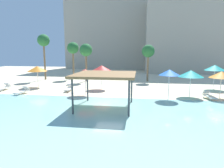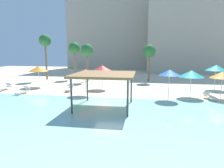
{
  "view_description": "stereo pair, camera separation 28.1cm",
  "coord_description": "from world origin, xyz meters",
  "px_view_note": "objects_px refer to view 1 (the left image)",
  "views": [
    {
      "loc": [
        2.72,
        -16.62,
        4.39
      ],
      "look_at": [
        0.01,
        2.0,
        1.3
      ],
      "focal_mm": 31.03,
      "sensor_mm": 36.0,
      "label": 1
    },
    {
      "loc": [
        3.0,
        -16.57,
        4.39
      ],
      "look_at": [
        0.01,
        2.0,
        1.3
      ],
      "focal_mm": 31.03,
      "sensor_mm": 36.0,
      "label": 2
    }
  ],
  "objects_px": {
    "beach_umbrella_red_6": "(102,68)",
    "palm_tree_0": "(73,49)",
    "beach_umbrella_red_2": "(85,72)",
    "beach_umbrella_teal_3": "(191,74)",
    "beach_umbrella_blue_0": "(169,72)",
    "beach_umbrella_teal_1": "(215,68)",
    "palm_tree_3": "(44,42)",
    "lounge_chair_1": "(209,95)",
    "beach_umbrella_orange_7": "(222,75)",
    "shade_pavilion": "(105,75)",
    "palm_tree_1": "(148,52)",
    "beach_umbrella_orange_5": "(37,69)",
    "palm_tree_2": "(86,51)",
    "lounge_chair_4": "(69,88)",
    "lounge_chair_2": "(4,87)",
    "lounge_chair_3": "(23,91)"
  },
  "relations": [
    {
      "from": "beach_umbrella_blue_0",
      "to": "lounge_chair_3",
      "type": "distance_m",
      "value": 15.24
    },
    {
      "from": "beach_umbrella_orange_7",
      "to": "beach_umbrella_blue_0",
      "type": "bearing_deg",
      "value": -165.78
    },
    {
      "from": "beach_umbrella_red_6",
      "to": "palm_tree_3",
      "type": "bearing_deg",
      "value": 148.44
    },
    {
      "from": "palm_tree_0",
      "to": "beach_umbrella_orange_5",
      "type": "bearing_deg",
      "value": -102.33
    },
    {
      "from": "beach_umbrella_teal_1",
      "to": "lounge_chair_2",
      "type": "xyz_separation_m",
      "value": [
        -24.63,
        -4.4,
        -2.24
      ]
    },
    {
      "from": "beach_umbrella_blue_0",
      "to": "lounge_chair_2",
      "type": "bearing_deg",
      "value": 174.41
    },
    {
      "from": "beach_umbrella_blue_0",
      "to": "palm_tree_0",
      "type": "distance_m",
      "value": 18.9
    },
    {
      "from": "beach_umbrella_red_2",
      "to": "shade_pavilion",
      "type": "bearing_deg",
      "value": -57.24
    },
    {
      "from": "beach_umbrella_teal_3",
      "to": "palm_tree_0",
      "type": "distance_m",
      "value": 19.78
    },
    {
      "from": "palm_tree_1",
      "to": "beach_umbrella_orange_7",
      "type": "bearing_deg",
      "value": -56.79
    },
    {
      "from": "beach_umbrella_teal_1",
      "to": "beach_umbrella_orange_7",
      "type": "relative_size",
      "value": 1.12
    },
    {
      "from": "beach_umbrella_red_2",
      "to": "palm_tree_2",
      "type": "relative_size",
      "value": 0.47
    },
    {
      "from": "beach_umbrella_orange_5",
      "to": "lounge_chair_3",
      "type": "xyz_separation_m",
      "value": [
        0.54,
        -4.21,
        -2.01
      ]
    },
    {
      "from": "beach_umbrella_red_2",
      "to": "beach_umbrella_teal_3",
      "type": "height_order",
      "value": "beach_umbrella_red_2"
    },
    {
      "from": "beach_umbrella_orange_7",
      "to": "palm_tree_2",
      "type": "distance_m",
      "value": 18.39
    },
    {
      "from": "lounge_chair_1",
      "to": "palm_tree_2",
      "type": "distance_m",
      "value": 18.06
    },
    {
      "from": "shade_pavilion",
      "to": "lounge_chair_4",
      "type": "distance_m",
      "value": 8.47
    },
    {
      "from": "palm_tree_1",
      "to": "palm_tree_3",
      "type": "xyz_separation_m",
      "value": [
        -16.41,
        -0.48,
        1.6
      ]
    },
    {
      "from": "beach_umbrella_teal_3",
      "to": "beach_umbrella_blue_0",
      "type": "bearing_deg",
      "value": -147.1
    },
    {
      "from": "lounge_chair_2",
      "to": "palm_tree_0",
      "type": "xyz_separation_m",
      "value": [
        4.68,
        10.88,
        4.63
      ]
    },
    {
      "from": "beach_umbrella_red_6",
      "to": "palm_tree_0",
      "type": "distance_m",
      "value": 10.82
    },
    {
      "from": "lounge_chair_4",
      "to": "lounge_chair_1",
      "type": "bearing_deg",
      "value": 79.23
    },
    {
      "from": "beach_umbrella_orange_7",
      "to": "palm_tree_3",
      "type": "bearing_deg",
      "value": 157.29
    },
    {
      "from": "beach_umbrella_red_2",
      "to": "beach_umbrella_teal_3",
      "type": "bearing_deg",
      "value": 3.79
    },
    {
      "from": "lounge_chair_2",
      "to": "palm_tree_2",
      "type": "bearing_deg",
      "value": 135.51
    },
    {
      "from": "lounge_chair_4",
      "to": "palm_tree_1",
      "type": "relative_size",
      "value": 0.35
    },
    {
      "from": "beach_umbrella_teal_3",
      "to": "lounge_chair_2",
      "type": "height_order",
      "value": "beach_umbrella_teal_3"
    },
    {
      "from": "beach_umbrella_orange_7",
      "to": "beach_umbrella_teal_3",
      "type": "bearing_deg",
      "value": 176.03
    },
    {
      "from": "shade_pavilion",
      "to": "beach_umbrella_teal_3",
      "type": "xyz_separation_m",
      "value": [
        7.68,
        5.25,
        -0.31
      ]
    },
    {
      "from": "lounge_chair_3",
      "to": "palm_tree_0",
      "type": "height_order",
      "value": "palm_tree_0"
    },
    {
      "from": "beach_umbrella_red_2",
      "to": "palm_tree_1",
      "type": "xyz_separation_m",
      "value": [
        6.76,
        10.64,
        2.05
      ]
    },
    {
      "from": "beach_umbrella_blue_0",
      "to": "palm_tree_0",
      "type": "xyz_separation_m",
      "value": [
        -13.79,
        12.69,
        2.43
      ]
    },
    {
      "from": "shade_pavilion",
      "to": "beach_umbrella_red_2",
      "type": "bearing_deg",
      "value": 122.76
    },
    {
      "from": "beach_umbrella_red_2",
      "to": "beach_umbrella_red_6",
      "type": "relative_size",
      "value": 0.94
    },
    {
      "from": "beach_umbrella_red_2",
      "to": "palm_tree_0",
      "type": "distance_m",
      "value": 13.36
    },
    {
      "from": "beach_umbrella_teal_1",
      "to": "shade_pavilion",
      "type": "bearing_deg",
      "value": -139.19
    },
    {
      "from": "lounge_chair_1",
      "to": "palm_tree_3",
      "type": "xyz_separation_m",
      "value": [
        -21.82,
        10.31,
        5.73
      ]
    },
    {
      "from": "lounge_chair_2",
      "to": "beach_umbrella_blue_0",
      "type": "bearing_deg",
      "value": 82.2
    },
    {
      "from": "beach_umbrella_blue_0",
      "to": "beach_umbrella_teal_3",
      "type": "xyz_separation_m",
      "value": [
        2.28,
        1.48,
        -0.24
      ]
    },
    {
      "from": "lounge_chair_1",
      "to": "palm_tree_1",
      "type": "bearing_deg",
      "value": -159.98
    },
    {
      "from": "lounge_chair_4",
      "to": "palm_tree_1",
      "type": "height_order",
      "value": "palm_tree_1"
    },
    {
      "from": "palm_tree_0",
      "to": "palm_tree_3",
      "type": "height_order",
      "value": "palm_tree_3"
    },
    {
      "from": "shade_pavilion",
      "to": "lounge_chair_4",
      "type": "height_order",
      "value": "shade_pavilion"
    },
    {
      "from": "beach_umbrella_teal_1",
      "to": "palm_tree_2",
      "type": "height_order",
      "value": "palm_tree_2"
    },
    {
      "from": "palm_tree_1",
      "to": "palm_tree_3",
      "type": "height_order",
      "value": "palm_tree_3"
    },
    {
      "from": "beach_umbrella_blue_0",
      "to": "beach_umbrella_teal_3",
      "type": "height_order",
      "value": "beach_umbrella_blue_0"
    },
    {
      "from": "lounge_chair_1",
      "to": "beach_umbrella_teal_3",
      "type": "bearing_deg",
      "value": -125.46
    },
    {
      "from": "beach_umbrella_teal_1",
      "to": "beach_umbrella_red_6",
      "type": "distance_m",
      "value": 13.59
    },
    {
      "from": "beach_umbrella_orange_7",
      "to": "lounge_chair_2",
      "type": "bearing_deg",
      "value": 178.72
    },
    {
      "from": "beach_umbrella_teal_3",
      "to": "palm_tree_3",
      "type": "bearing_deg",
      "value": 154.99
    }
  ]
}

